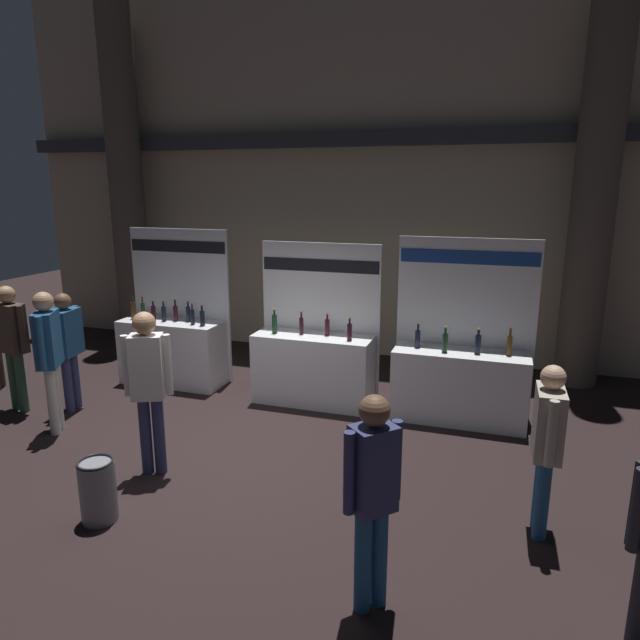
{
  "coord_description": "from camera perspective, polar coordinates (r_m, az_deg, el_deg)",
  "views": [
    {
      "loc": [
        2.89,
        -5.37,
        3.08
      ],
      "look_at": [
        0.77,
        1.07,
        1.44
      ],
      "focal_mm": 31.74,
      "sensor_mm": 36.0,
      "label": 1
    }
  ],
  "objects": [
    {
      "name": "exhibitor_booth_0",
      "position": [
        9.17,
        -14.54,
        -2.46
      ],
      "size": [
        1.7,
        0.66,
        2.4
      ],
      "color": "white",
      "rests_on": "ground_plane"
    },
    {
      "name": "visitor_3",
      "position": [
        8.72,
        -28.66,
        -1.47
      ],
      "size": [
        0.61,
        0.33,
        1.76
      ],
      "rotation": [
        0.0,
        0.0,
        6.04
      ],
      "color": "#33563D",
      "rests_on": "ground_plane"
    },
    {
      "name": "hall_colonnade",
      "position": [
        10.28,
        1.92,
        15.47
      ],
      "size": [
        12.64,
        1.07,
        6.93
      ],
      "color": "tan",
      "rests_on": "ground_plane"
    },
    {
      "name": "visitor_0",
      "position": [
        8.44,
        -24.16,
        -1.92
      ],
      "size": [
        0.32,
        0.59,
        1.65
      ],
      "rotation": [
        0.0,
        0.0,
        1.73
      ],
      "color": "navy",
      "rests_on": "ground_plane"
    },
    {
      "name": "visitor_2",
      "position": [
        5.38,
        21.94,
        -10.75
      ],
      "size": [
        0.24,
        0.62,
        1.59
      ],
      "rotation": [
        0.0,
        0.0,
        4.73
      ],
      "color": "navy",
      "rests_on": "ground_plane"
    },
    {
      "name": "visitor_7",
      "position": [
        7.74,
        -25.69,
        -2.63
      ],
      "size": [
        0.4,
        0.54,
        1.81
      ],
      "rotation": [
        0.0,
        0.0,
        2.06
      ],
      "color": "silver",
      "rests_on": "ground_plane"
    },
    {
      "name": "trash_bin",
      "position": [
        5.87,
        -21.48,
        -15.69
      ],
      "size": [
        0.33,
        0.33,
        0.6
      ],
      "color": "slate",
      "rests_on": "ground_plane"
    },
    {
      "name": "ground_plane",
      "position": [
        6.83,
        -9.28,
        -13.4
      ],
      "size": [
        25.29,
        25.29,
        0.0
      ],
      "primitive_type": "plane",
      "color": "black"
    },
    {
      "name": "exhibitor_booth_1",
      "position": [
        8.1,
        -0.61,
        -4.29
      ],
      "size": [
        1.77,
        0.66,
        2.27
      ],
      "color": "white",
      "rests_on": "ground_plane"
    },
    {
      "name": "visitor_1",
      "position": [
        6.24,
        -16.94,
        -5.73
      ],
      "size": [
        0.47,
        0.35,
        1.8
      ],
      "rotation": [
        0.0,
        0.0,
        3.54
      ],
      "color": "navy",
      "rests_on": "ground_plane"
    },
    {
      "name": "exhibitor_booth_2",
      "position": [
        7.72,
        13.93,
        -5.62
      ],
      "size": [
        1.82,
        0.66,
        2.4
      ],
      "color": "white",
      "rests_on": "ground_plane"
    },
    {
      "name": "visitor_8",
      "position": [
        4.19,
        5.33,
        -16.47
      ],
      "size": [
        0.38,
        0.38,
        1.68
      ],
      "rotation": [
        0.0,
        0.0,
        3.95
      ],
      "color": "navy",
      "rests_on": "ground_plane"
    }
  ]
}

